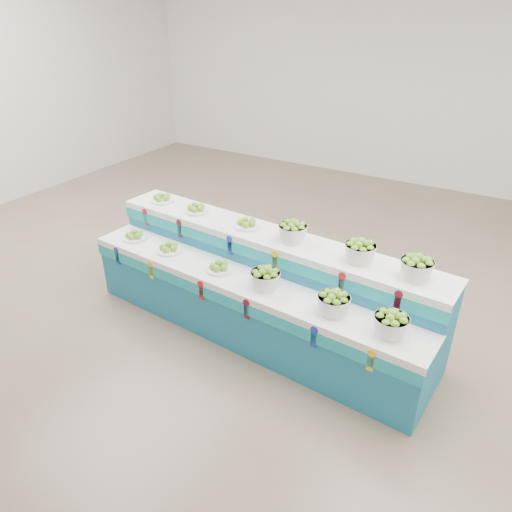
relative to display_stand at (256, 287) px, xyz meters
name	(u,v)px	position (x,y,z in m)	size (l,w,h in m)	color
ground	(235,293)	(-0.56, 0.45, -0.51)	(10.00, 10.00, 0.00)	brown
back_wall	(386,69)	(-0.56, 5.45, 1.49)	(10.00, 10.00, 0.00)	silver
display_stand	(256,287)	(0.00, 0.00, 0.00)	(3.75, 0.97, 1.02)	teal
plate_lower_left	(135,235)	(-1.52, -0.11, 0.26)	(0.27, 0.27, 0.10)	white
plate_lower_mid	(169,248)	(-0.99, -0.16, 0.26)	(0.27, 0.27, 0.10)	white
plate_lower_right	(219,266)	(-0.30, -0.21, 0.26)	(0.27, 0.27, 0.10)	white
basket_lower_left	(265,278)	(0.25, -0.25, 0.31)	(0.28, 0.28, 0.21)	silver
basket_lower_mid	(334,303)	(0.95, -0.31, 0.31)	(0.28, 0.28, 0.21)	silver
basket_lower_right	(391,323)	(1.46, -0.35, 0.31)	(0.28, 0.28, 0.21)	silver
plate_upper_left	(162,198)	(-1.49, 0.35, 0.56)	(0.27, 0.27, 0.10)	white
plate_upper_mid	(196,208)	(-0.95, 0.31, 0.56)	(0.27, 0.27, 0.10)	white
plate_upper_right	(247,223)	(-0.26, 0.25, 0.56)	(0.27, 0.27, 0.10)	white
basket_upper_left	(293,231)	(0.29, 0.21, 0.61)	(0.28, 0.28, 0.21)	silver
basket_upper_mid	(360,251)	(0.99, 0.16, 0.61)	(0.28, 0.28, 0.21)	silver
basket_upper_right	(417,267)	(1.50, 0.12, 0.61)	(0.28, 0.28, 0.21)	silver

